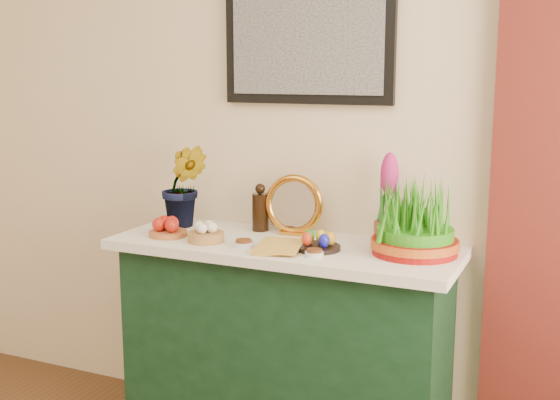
% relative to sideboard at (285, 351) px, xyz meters
% --- Properties ---
extents(sideboard, '(1.30, 0.45, 0.85)m').
position_rel_sideboard_xyz_m(sideboard, '(0.00, 0.00, 0.00)').
color(sideboard, '#143921').
rests_on(sideboard, ground).
extents(tablecloth, '(1.40, 0.55, 0.04)m').
position_rel_sideboard_xyz_m(tablecloth, '(0.00, 0.00, 0.45)').
color(tablecloth, white).
rests_on(tablecloth, sideboard).
extents(hyacinth_green, '(0.30, 0.29, 0.48)m').
position_rel_sideboard_xyz_m(hyacinth_green, '(-0.52, 0.08, 0.71)').
color(hyacinth_green, '#2F7524').
rests_on(hyacinth_green, tablecloth).
extents(apple_bowl, '(0.20, 0.20, 0.08)m').
position_rel_sideboard_xyz_m(apple_bowl, '(-0.48, -0.11, 0.50)').
color(apple_bowl, '#AF5F33').
rests_on(apple_bowl, tablecloth).
extents(garlic_basket, '(0.15, 0.15, 0.08)m').
position_rel_sideboard_xyz_m(garlic_basket, '(-0.29, -0.13, 0.50)').
color(garlic_basket, '#AC7945').
rests_on(garlic_basket, tablecloth).
extents(vinegar_cruet, '(0.07, 0.07, 0.20)m').
position_rel_sideboard_xyz_m(vinegar_cruet, '(-0.18, 0.14, 0.56)').
color(vinegar_cruet, black).
rests_on(vinegar_cruet, tablecloth).
extents(mirror, '(0.26, 0.08, 0.25)m').
position_rel_sideboard_xyz_m(mirror, '(-0.02, 0.14, 0.59)').
color(mirror, '#C47D23').
rests_on(mirror, tablecloth).
extents(book, '(0.20, 0.25, 0.03)m').
position_rel_sideboard_xyz_m(book, '(-0.05, -0.14, 0.48)').
color(book, gold).
rests_on(book, tablecloth).
extents(spice_dish_left, '(0.08, 0.08, 0.03)m').
position_rel_sideboard_xyz_m(spice_dish_left, '(-0.11, -0.14, 0.48)').
color(spice_dish_left, silver).
rests_on(spice_dish_left, tablecloth).
extents(spice_dish_right, '(0.07, 0.07, 0.03)m').
position_rel_sideboard_xyz_m(spice_dish_right, '(0.19, -0.16, 0.48)').
color(spice_dish_right, silver).
rests_on(spice_dish_right, tablecloth).
extents(egg_plate, '(0.20, 0.20, 0.07)m').
position_rel_sideboard_xyz_m(egg_plate, '(0.16, -0.06, 0.49)').
color(egg_plate, black).
rests_on(egg_plate, tablecloth).
extents(hyacinth_pink, '(0.11, 0.11, 0.37)m').
position_rel_sideboard_xyz_m(hyacinth_pink, '(0.39, 0.13, 0.63)').
color(hyacinth_pink, brown).
rests_on(hyacinth_pink, tablecloth).
extents(wheatgrass_sabzeh, '(0.33, 0.33, 0.27)m').
position_rel_sideboard_xyz_m(wheatgrass_sabzeh, '(0.52, 0.03, 0.58)').
color(wheatgrass_sabzeh, maroon).
rests_on(wheatgrass_sabzeh, tablecloth).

